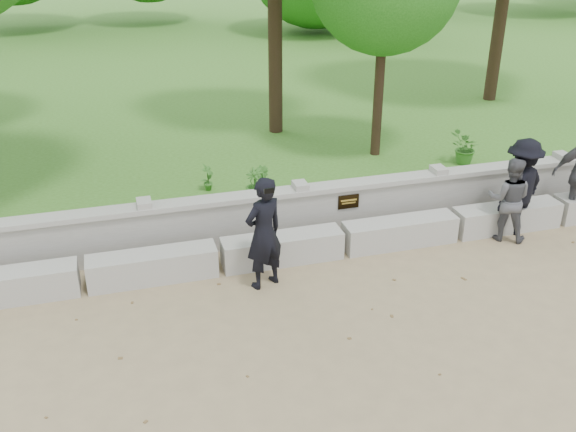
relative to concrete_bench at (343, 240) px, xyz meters
name	(u,v)px	position (x,y,z in m)	size (l,w,h in m)	color
ground	(391,317)	(0.00, -1.90, -0.22)	(80.00, 80.00, 0.00)	#94815B
lawn	(211,75)	(0.00, 12.10, -0.10)	(40.00, 22.00, 0.25)	#3A681C
concrete_bench	(343,240)	(0.00, 0.00, 0.00)	(11.90, 0.45, 0.45)	#ACAAA2
parapet_wall	(328,209)	(0.00, 0.70, 0.24)	(12.50, 0.35, 0.90)	#A19F98
man_main	(264,233)	(-1.44, -0.60, 0.63)	(0.73, 0.69, 1.71)	black
visitor_left	(509,199)	(2.78, -0.28, 0.49)	(0.88, 0.83, 1.43)	#45464B
visitor_mid	(521,187)	(3.10, -0.10, 0.60)	(1.23, 1.01, 1.66)	black
shrub_a	(208,177)	(-1.73, 2.53, 0.29)	(0.28, 0.19, 0.52)	#367026
shrub_b	(262,181)	(-0.80, 2.08, 0.29)	(0.29, 0.24, 0.53)	#367026
shrub_c	(465,148)	(3.56, 2.44, 0.37)	(0.61, 0.53, 0.68)	#367026
shrub_d	(255,184)	(-0.99, 1.89, 0.32)	(0.33, 0.30, 0.59)	#367026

